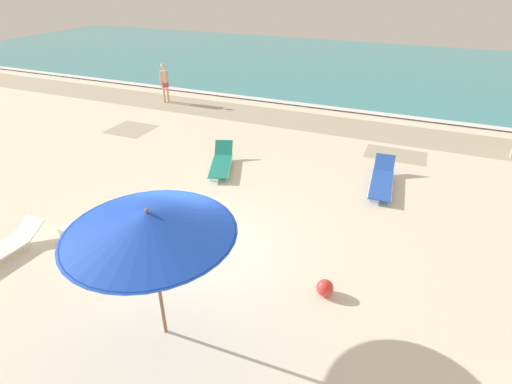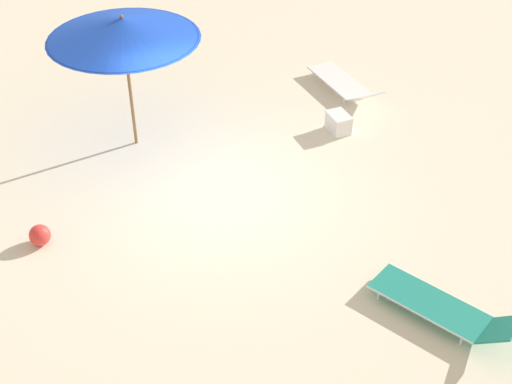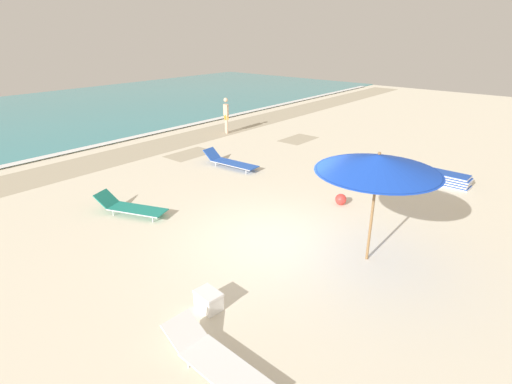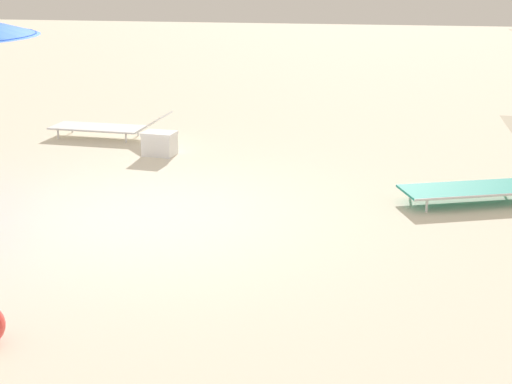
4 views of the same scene
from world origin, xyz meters
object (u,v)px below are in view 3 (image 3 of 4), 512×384
(beachgoer_shoreline_child, at_px, (226,113))
(lounger_stack, at_px, (441,178))
(sun_lounger_near_water_left, at_px, (131,207))
(sun_lounger_beside_umbrella, at_px, (217,361))
(sun_lounger_under_umbrella, at_px, (230,162))
(cooler_box, at_px, (209,300))
(beach_ball, at_px, (341,199))
(beach_umbrella, at_px, (378,164))

(beachgoer_shoreline_child, bearing_deg, lounger_stack, -148.74)
(sun_lounger_near_water_left, bearing_deg, sun_lounger_beside_umbrella, -133.33)
(sun_lounger_under_umbrella, xyz_separation_m, cooler_box, (-6.32, -5.45, -0.02))
(lounger_stack, height_order, beach_ball, lounger_stack)
(beachgoer_shoreline_child, bearing_deg, sun_lounger_beside_umbrella, 167.15)
(sun_lounger_under_umbrella, height_order, sun_lounger_beside_umbrella, sun_lounger_under_umbrella)
(sun_lounger_beside_umbrella, relative_size, cooler_box, 3.96)
(sun_lounger_near_water_left, bearing_deg, cooler_box, -128.30)
(lounger_stack, height_order, sun_lounger_under_umbrella, sun_lounger_under_umbrella)
(lounger_stack, relative_size, sun_lounger_under_umbrella, 0.82)
(beach_umbrella, xyz_separation_m, sun_lounger_near_water_left, (-2.08, 6.21, -2.08))
(sun_lounger_beside_umbrella, bearing_deg, beachgoer_shoreline_child, 46.34)
(sun_lounger_under_umbrella, distance_m, beach_ball, 4.98)
(lounger_stack, bearing_deg, sun_lounger_under_umbrella, 118.04)
(sun_lounger_near_water_left, height_order, beach_ball, sun_lounger_near_water_left)
(sun_lounger_near_water_left, xyz_separation_m, beach_ball, (4.43, -4.24, -0.05))
(beach_umbrella, xyz_separation_m, lounger_stack, (6.13, 0.25, -2.09))
(lounger_stack, bearing_deg, sun_lounger_beside_umbrella, -178.94)
(sun_lounger_beside_umbrella, bearing_deg, sun_lounger_near_water_left, 70.59)
(sun_lounger_near_water_left, relative_size, beachgoer_shoreline_child, 1.22)
(lounger_stack, height_order, sun_lounger_near_water_left, sun_lounger_near_water_left)
(beach_ball, bearing_deg, sun_lounger_under_umbrella, 85.11)
(beach_umbrella, bearing_deg, beachgoer_shoreline_child, 58.67)
(beachgoer_shoreline_child, relative_size, cooler_box, 3.32)
(sun_lounger_under_umbrella, relative_size, sun_lounger_near_water_left, 1.09)
(sun_lounger_beside_umbrella, relative_size, beach_ball, 6.26)
(sun_lounger_near_water_left, height_order, beachgoer_shoreline_child, beachgoer_shoreline_child)
(beach_ball, bearing_deg, beach_umbrella, -139.89)
(beach_umbrella, xyz_separation_m, cooler_box, (-3.55, 1.49, -2.11))
(lounger_stack, relative_size, beach_ball, 5.69)
(sun_lounger_under_umbrella, bearing_deg, beachgoer_shoreline_child, 41.57)
(sun_lounger_under_umbrella, height_order, beachgoer_shoreline_child, beachgoer_shoreline_child)
(sun_lounger_under_umbrella, xyz_separation_m, sun_lounger_beside_umbrella, (-7.27, -6.64, -0.00))
(sun_lounger_near_water_left, bearing_deg, beach_ball, -64.79)
(beach_umbrella, bearing_deg, beach_ball, 40.11)
(sun_lounger_under_umbrella, height_order, beach_ball, sun_lounger_under_umbrella)
(lounger_stack, bearing_deg, beach_umbrella, -176.34)
(beach_umbrella, relative_size, lounger_stack, 1.37)
(beach_ball, bearing_deg, cooler_box, -175.32)
(lounger_stack, distance_m, beach_ball, 4.16)
(lounger_stack, height_order, sun_lounger_beside_umbrella, sun_lounger_beside_umbrella)
(beach_umbrella, relative_size, beachgoer_shoreline_child, 1.49)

